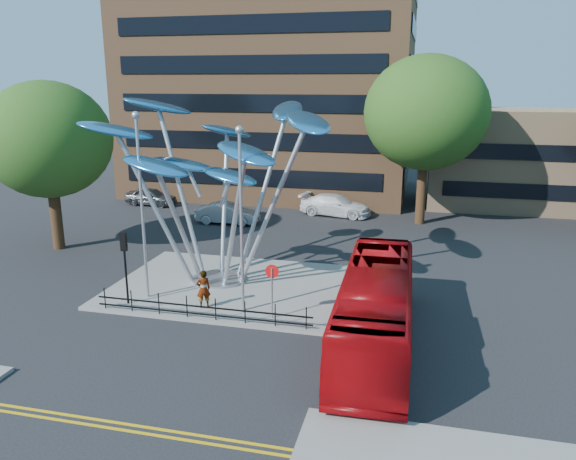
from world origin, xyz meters
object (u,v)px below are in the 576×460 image
(traffic_light_island, at_px, (124,253))
(street_lamp_left, at_px, (141,191))
(pedestrian, at_px, (203,289))
(parked_car_left, at_px, (151,197))
(tree_right, at_px, (426,113))
(parked_car_mid, at_px, (227,213))
(street_lamp_right, at_px, (241,204))
(leaf_sculpture, at_px, (214,151))
(parked_car_right, at_px, (335,205))
(no_entry_sign_island, at_px, (272,282))
(tree_left, at_px, (48,140))
(red_bus, at_px, (376,308))

(traffic_light_island, bearing_deg, street_lamp_left, 63.43)
(pedestrian, bearing_deg, parked_car_left, -90.79)
(tree_right, height_order, parked_car_mid, tree_right)
(tree_right, height_order, street_lamp_right, tree_right)
(pedestrian, relative_size, parked_car_left, 0.41)
(leaf_sculpture, height_order, street_lamp_left, leaf_sculpture)
(street_lamp_left, distance_m, parked_car_right, 20.91)
(street_lamp_left, relative_size, pedestrian, 4.94)
(tree_right, relative_size, parked_car_mid, 2.60)
(no_entry_sign_island, bearing_deg, street_lamp_right, 162.13)
(leaf_sculpture, xyz_separation_m, parked_car_mid, (-3.74, 11.87, -6.11))
(parked_car_mid, xyz_separation_m, parked_car_right, (7.35, 4.45, 0.05))
(tree_left, distance_m, pedestrian, 15.58)
(pedestrian, xyz_separation_m, parked_car_right, (2.90, 20.08, -0.23))
(no_entry_sign_island, distance_m, parked_car_left, 26.18)
(red_bus, xyz_separation_m, parked_car_left, (-20.87, 21.77, -0.85))
(traffic_light_island, height_order, red_bus, traffic_light_island)
(tree_right, bearing_deg, parked_car_mid, -165.98)
(tree_right, relative_size, no_entry_sign_island, 4.94)
(no_entry_sign_island, xyz_separation_m, parked_car_left, (-16.27, 20.48, -1.07))
(street_lamp_right, distance_m, parked_car_left, 25.24)
(tree_right, height_order, street_lamp_left, tree_right)
(tree_right, bearing_deg, traffic_light_island, -123.69)
(tree_right, height_order, parked_car_left, tree_right)
(tree_left, bearing_deg, tree_right, 28.61)
(leaf_sculpture, xyz_separation_m, red_bus, (8.67, -5.45, -5.28))
(leaf_sculpture, height_order, street_lamp_right, leaf_sculpture)
(tree_right, relative_size, tree_left, 1.17)
(street_lamp_right, relative_size, no_entry_sign_island, 3.39)
(tree_left, distance_m, parked_car_mid, 13.28)
(red_bus, bearing_deg, parked_car_left, 132.26)
(tree_right, relative_size, leaf_sculpture, 0.95)
(tree_left, relative_size, parked_car_right, 1.84)
(traffic_light_island, distance_m, red_bus, 11.71)
(tree_left, distance_m, leaf_sculpture, 12.38)
(leaf_sculpture, distance_m, traffic_light_island, 6.65)
(tree_right, xyz_separation_m, street_lamp_left, (-12.50, -18.50, -2.68))
(parked_car_left, bearing_deg, leaf_sculpture, -139.58)
(no_entry_sign_island, distance_m, red_bus, 4.78)
(leaf_sculpture, xyz_separation_m, parked_car_right, (3.60, 16.32, -6.06))
(pedestrian, bearing_deg, tree_right, -149.66)
(street_lamp_right, relative_size, pedestrian, 4.66)
(tree_left, height_order, parked_car_left, tree_left)
(tree_left, height_order, leaf_sculpture, tree_left)
(tree_left, height_order, pedestrian, tree_left)
(tree_left, relative_size, traffic_light_island, 3.01)
(street_lamp_right, bearing_deg, parked_car_mid, 112.10)
(traffic_light_island, bearing_deg, tree_right, 56.31)
(tree_left, xyz_separation_m, pedestrian, (12.63, -7.08, -5.75))
(parked_car_left, bearing_deg, street_lamp_right, -139.92)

